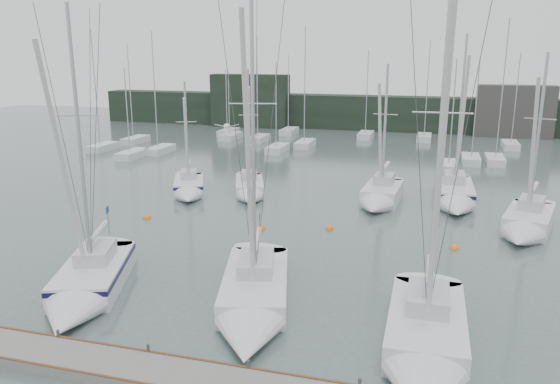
# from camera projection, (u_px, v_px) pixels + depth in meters

# --- Properties ---
(ground) EXTENTS (160.00, 160.00, 0.00)m
(ground) POSITION_uv_depth(u_px,v_px,m) (236.00, 319.00, 23.96)
(ground) COLOR #4A5A57
(ground) RESTS_ON ground
(dock) EXTENTS (24.00, 2.00, 0.40)m
(dock) POSITION_uv_depth(u_px,v_px,m) (186.00, 379.00, 19.26)
(dock) COLOR slate
(dock) RESTS_ON ground
(far_treeline) EXTENTS (90.00, 4.00, 5.00)m
(far_treeline) POSITION_uv_depth(u_px,v_px,m) (382.00, 113.00, 81.04)
(far_treeline) COLOR black
(far_treeline) RESTS_ON ground
(far_building_left) EXTENTS (12.00, 3.00, 8.00)m
(far_building_left) POSITION_uv_depth(u_px,v_px,m) (250.00, 101.00, 84.14)
(far_building_left) COLOR black
(far_building_left) RESTS_ON ground
(far_building_right) EXTENTS (10.00, 3.00, 7.00)m
(far_building_right) POSITION_uv_depth(u_px,v_px,m) (514.00, 111.00, 74.12)
(far_building_right) COLOR #3D3B38
(far_building_right) RESTS_ON ground
(mast_forest) EXTENTS (57.07, 26.51, 14.74)m
(mast_forest) POSITION_uv_depth(u_px,v_px,m) (327.00, 146.00, 65.01)
(mast_forest) COLOR silver
(mast_forest) RESTS_ON ground
(sailboat_near_left) EXTENTS (5.76, 9.56, 14.48)m
(sailboat_near_left) POSITION_uv_depth(u_px,v_px,m) (85.00, 289.00, 25.65)
(sailboat_near_left) COLOR silver
(sailboat_near_left) RESTS_ON ground
(sailboat_near_center) EXTENTS (5.49, 10.66, 15.70)m
(sailboat_near_center) POSITION_uv_depth(u_px,v_px,m) (252.00, 306.00, 24.02)
(sailboat_near_center) COLOR silver
(sailboat_near_center) RESTS_ON ground
(sailboat_near_right) EXTENTS (3.11, 9.93, 15.70)m
(sailboat_near_right) POSITION_uv_depth(u_px,v_px,m) (426.00, 351.00, 20.36)
(sailboat_near_right) COLOR silver
(sailboat_near_right) RESTS_ON ground
(sailboat_mid_a) EXTENTS (4.97, 7.30, 9.86)m
(sailboat_mid_a) POSITION_uv_depth(u_px,v_px,m) (189.00, 189.00, 44.29)
(sailboat_mid_a) COLOR silver
(sailboat_mid_a) RESTS_ON ground
(sailboat_mid_b) EXTENTS (4.67, 7.78, 10.80)m
(sailboat_mid_b) POSITION_uv_depth(u_px,v_px,m) (250.00, 191.00, 44.01)
(sailboat_mid_b) COLOR silver
(sailboat_mid_b) RESTS_ON ground
(sailboat_mid_c) EXTENTS (3.08, 7.58, 11.36)m
(sailboat_mid_c) POSITION_uv_depth(u_px,v_px,m) (379.00, 198.00, 41.38)
(sailboat_mid_c) COLOR silver
(sailboat_mid_c) RESTS_ON ground
(sailboat_mid_d) EXTENTS (3.02, 9.42, 13.60)m
(sailboat_mid_d) POSITION_uv_depth(u_px,v_px,m) (455.00, 197.00, 41.54)
(sailboat_mid_d) COLOR silver
(sailboat_mid_d) RESTS_ON ground
(sailboat_mid_e) EXTENTS (4.57, 8.25, 12.22)m
(sailboat_mid_e) POSITION_uv_depth(u_px,v_px,m) (526.00, 226.00, 34.72)
(sailboat_mid_e) COLOR silver
(sailboat_mid_e) RESTS_ON ground
(buoy_a) EXTENTS (0.63, 0.63, 0.63)m
(buoy_a) POSITION_uv_depth(u_px,v_px,m) (261.00, 229.00, 36.01)
(buoy_a) COLOR orange
(buoy_a) RESTS_ON ground
(buoy_b) EXTENTS (0.56, 0.56, 0.56)m
(buoy_b) POSITION_uv_depth(u_px,v_px,m) (329.00, 229.00, 36.10)
(buoy_b) COLOR orange
(buoy_b) RESTS_ON ground
(buoy_c) EXTENTS (0.57, 0.57, 0.57)m
(buoy_c) POSITION_uv_depth(u_px,v_px,m) (147.00, 218.00, 38.48)
(buoy_c) COLOR orange
(buoy_c) RESTS_ON ground
(seagull) EXTENTS (1.05, 0.50, 0.21)m
(seagull) POSITION_uv_depth(u_px,v_px,m) (227.00, 126.00, 23.32)
(seagull) COLOR white
(seagull) RESTS_ON ground
(buoy_d) EXTENTS (0.57, 0.57, 0.57)m
(buoy_d) POSITION_uv_depth(u_px,v_px,m) (454.00, 249.00, 32.51)
(buoy_d) COLOR orange
(buoy_d) RESTS_ON ground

